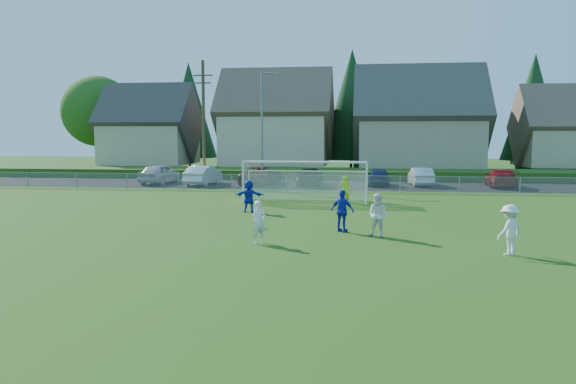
% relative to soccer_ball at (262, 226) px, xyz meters
% --- Properties ---
extents(ground, '(160.00, 160.00, 0.00)m').
position_rel_soccer_ball_xyz_m(ground, '(0.85, -5.97, -0.11)').
color(ground, '#193D0C').
rests_on(ground, ground).
extents(asphalt_lot, '(60.00, 60.00, 0.00)m').
position_rel_soccer_ball_xyz_m(asphalt_lot, '(0.85, 21.53, -0.10)').
color(asphalt_lot, black).
rests_on(asphalt_lot, ground).
extents(grass_embankment, '(70.00, 6.00, 0.80)m').
position_rel_soccer_ball_xyz_m(grass_embankment, '(0.85, 29.03, 0.29)').
color(grass_embankment, '#1E420F').
rests_on(grass_embankment, ground).
extents(soccer_ball, '(0.22, 0.22, 0.22)m').
position_rel_soccer_ball_xyz_m(soccer_ball, '(0.00, 0.00, 0.00)').
color(soccer_ball, white).
rests_on(soccer_ball, ground).
extents(player_white_a, '(0.69, 0.68, 1.61)m').
position_rel_soccer_ball_xyz_m(player_white_a, '(0.47, -3.27, 0.69)').
color(player_white_a, white).
rests_on(player_white_a, ground).
extents(player_white_b, '(1.00, 0.88, 1.74)m').
position_rel_soccer_ball_xyz_m(player_white_b, '(4.92, -1.33, 0.76)').
color(player_white_b, white).
rests_on(player_white_b, ground).
extents(player_white_c, '(1.26, 1.21, 1.72)m').
position_rel_soccer_ball_xyz_m(player_white_c, '(9.21, -4.11, 0.75)').
color(player_white_c, white).
rests_on(player_white_c, ground).
extents(player_blue_a, '(1.12, 0.82, 1.76)m').
position_rel_soccer_ball_xyz_m(player_blue_a, '(3.46, -0.32, 0.77)').
color(player_blue_a, '#1224AD').
rests_on(player_blue_a, ground).
extents(player_blue_b, '(1.60, 0.65, 1.68)m').
position_rel_soccer_ball_xyz_m(player_blue_b, '(-1.62, 5.03, 0.73)').
color(player_blue_b, '#1224AD').
rests_on(player_blue_b, ground).
extents(goalkeeper, '(0.66, 0.49, 1.64)m').
position_rel_soccer_ball_xyz_m(goalkeeper, '(3.24, 9.53, 0.71)').
color(goalkeeper, '#B2E11A').
rests_on(goalkeeper, ground).
extents(car_a, '(2.47, 4.98, 1.63)m').
position_rel_soccer_ball_xyz_m(car_a, '(-12.39, 20.85, 0.71)').
color(car_a, '#B0B4B8').
rests_on(car_a, ground).
extents(car_b, '(2.04, 4.84, 1.55)m').
position_rel_soccer_ball_xyz_m(car_b, '(-8.53, 20.28, 0.67)').
color(car_b, white).
rests_on(car_b, ground).
extents(car_c, '(3.09, 5.49, 1.45)m').
position_rel_soccer_ball_xyz_m(car_c, '(-3.97, 21.20, 0.61)').
color(car_c, '#60130B').
rests_on(car_c, ground).
extents(car_d, '(1.97, 4.77, 1.38)m').
position_rel_soccer_ball_xyz_m(car_d, '(0.07, 21.02, 0.58)').
color(car_d, black).
rests_on(car_d, ground).
extents(car_e, '(1.75, 4.23, 1.43)m').
position_rel_soccer_ball_xyz_m(car_e, '(5.51, 21.38, 0.61)').
color(car_e, '#161F4E').
rests_on(car_e, ground).
extents(car_f, '(1.75, 4.41, 1.43)m').
position_rel_soccer_ball_xyz_m(car_f, '(8.81, 21.74, 0.60)').
color(car_f, silver).
rests_on(car_f, ground).
extents(car_g, '(2.38, 5.07, 1.43)m').
position_rel_soccer_ball_xyz_m(car_g, '(14.82, 21.32, 0.61)').
color(car_g, maroon).
rests_on(car_g, ground).
extents(soccer_goal, '(7.42, 1.90, 2.50)m').
position_rel_soccer_ball_xyz_m(soccer_goal, '(0.85, 10.08, 1.52)').
color(soccer_goal, white).
rests_on(soccer_goal, ground).
extents(chainlink_fence, '(52.06, 0.06, 1.20)m').
position_rel_soccer_ball_xyz_m(chainlink_fence, '(0.85, 16.03, 0.52)').
color(chainlink_fence, gray).
rests_on(chainlink_fence, ground).
extents(streetlight, '(1.38, 0.18, 9.00)m').
position_rel_soccer_ball_xyz_m(streetlight, '(-3.60, 20.03, 4.73)').
color(streetlight, slate).
rests_on(streetlight, ground).
extents(utility_pole, '(1.60, 0.26, 10.00)m').
position_rel_soccer_ball_xyz_m(utility_pole, '(-8.65, 21.03, 5.04)').
color(utility_pole, '#473321').
rests_on(utility_pole, ground).
extents(houses_row, '(53.90, 11.45, 13.27)m').
position_rel_soccer_ball_xyz_m(houses_row, '(2.82, 36.50, 7.22)').
color(houses_row, tan).
rests_on(houses_row, ground).
extents(tree_row, '(65.98, 12.36, 13.80)m').
position_rel_soccer_ball_xyz_m(tree_row, '(1.89, 42.77, 6.80)').
color(tree_row, '#382616').
rests_on(tree_row, ground).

